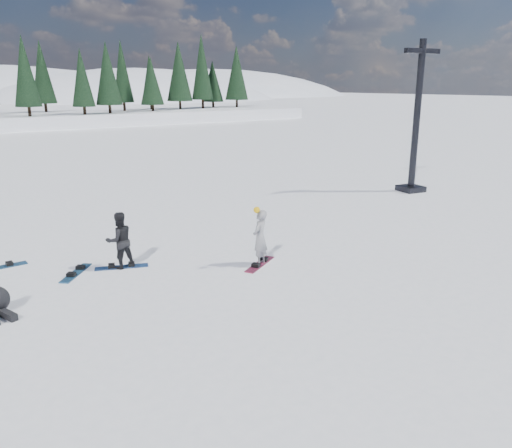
{
  "coord_description": "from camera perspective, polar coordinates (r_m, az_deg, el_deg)",
  "views": [
    {
      "loc": [
        -6.17,
        -12.17,
        5.14
      ],
      "look_at": [
        2.08,
        -0.49,
        1.1
      ],
      "focal_mm": 35.0,
      "sensor_mm": 36.0,
      "label": 1
    }
  ],
  "objects": [
    {
      "name": "ground",
      "position": [
        14.58,
        -7.85,
        -5.02
      ],
      "size": [
        420.0,
        420.0,
        0.0
      ],
      "primitive_type": "plane",
      "color": "white",
      "rests_on": "ground"
    },
    {
      "name": "lift_tower",
      "position": [
        25.49,
        17.76,
        9.98
      ],
      "size": [
        1.97,
        1.24,
        7.12
      ],
      "rotation": [
        0.0,
        0.0,
        -0.18
      ],
      "color": "black",
      "rests_on": "ground"
    },
    {
      "name": "snowboarder_woman",
      "position": [
        14.44,
        0.45,
        -1.54
      ],
      "size": [
        0.72,
        0.65,
        1.81
      ],
      "rotation": [
        0.0,
        0.0,
        3.68
      ],
      "color": "#9A9B9F",
      "rests_on": "ground"
    },
    {
      "name": "snowboarder_man",
      "position": [
        14.75,
        -15.33,
        -1.81
      ],
      "size": [
        0.82,
        0.64,
        1.65
      ],
      "primitive_type": "imported",
      "rotation": [
        0.0,
        0.0,
        3.16
      ],
      "color": "black",
      "rests_on": "ground"
    },
    {
      "name": "snowboard_woman",
      "position": [
        14.71,
        0.45,
        -4.62
      ],
      "size": [
        1.44,
        0.98,
        0.03
      ],
      "primitive_type": "cube",
      "rotation": [
        0.0,
        0.0,
        0.51
      ],
      "color": "maroon",
      "rests_on": "ground"
    },
    {
      "name": "snowboard_man",
      "position": [
        15.01,
        -15.1,
        -4.77
      ],
      "size": [
        1.5,
        0.8,
        0.03
      ],
      "primitive_type": "cube",
      "rotation": [
        0.0,
        0.0,
        -0.37
      ],
      "color": "navy",
      "rests_on": "ground"
    },
    {
      "name": "snowboard_loose_a",
      "position": [
        14.94,
        -19.87,
        -5.28
      ],
      "size": [
        1.2,
        1.31,
        0.03
      ],
      "primitive_type": "cube",
      "rotation": [
        0.0,
        0.0,
        0.85
      ],
      "color": "navy",
      "rests_on": "ground"
    }
  ]
}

